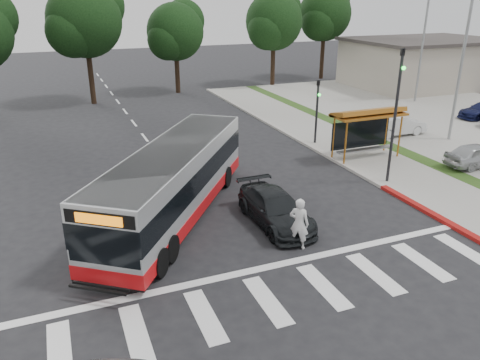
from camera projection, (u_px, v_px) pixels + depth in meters
ground at (214, 230)px, 18.63m from camera, size 140.00×140.00×0.00m
sidewalk_east at (338, 143)px, 29.33m from camera, size 4.00×40.00×0.12m
curb_east at (310, 146)px, 28.63m from camera, size 0.30×40.00×0.15m
curb_east_red at (428, 212)px, 20.00m from camera, size 0.32×6.00×0.15m
parking_lot at (459, 118)px, 35.23m from camera, size 18.00×36.00×0.10m
commercial_building at (424, 64)px, 47.21m from camera, size 14.00×10.00×4.40m
building_roof_cap at (427, 40)px, 46.35m from camera, size 14.60×10.60×0.30m
crosswalk_ladder at (267, 300)px, 14.32m from camera, size 18.00×2.60×0.01m
bus_shelter at (367, 118)px, 25.92m from camera, size 4.20×1.60×2.86m
traffic_signal_ne_tall at (396, 106)px, 21.82m from camera, size 0.18×0.37×6.50m
traffic_signal_ne_short at (317, 105)px, 28.37m from camera, size 0.18×0.37×4.00m
lot_light_front at (465, 46)px, 27.88m from camera, size 1.90×0.35×9.01m
lot_light_mid at (424, 32)px, 38.59m from camera, size 1.90×0.35×9.01m
tree_ne_a at (274, 20)px, 46.06m from camera, size 6.16×5.74×9.30m
tree_ne_b at (325, 13)px, 50.02m from camera, size 6.16×5.74×10.02m
tree_north_a at (85, 19)px, 37.89m from camera, size 6.60×6.15×10.17m
tree_north_b at (176, 31)px, 42.85m from camera, size 5.72×5.33×8.43m
transit_bus at (174, 183)px, 19.27m from camera, size 8.81×10.79×2.98m
pedestrian at (299, 224)px, 16.95m from camera, size 0.85×0.84×1.98m
dark_sedan at (275, 209)px, 18.91m from camera, size 1.91×4.59×1.33m
parked_car_0 at (478, 155)px, 25.06m from camera, size 3.75×1.61×1.26m
parked_car_1 at (397, 125)px, 30.70m from camera, size 4.00×1.42×1.32m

